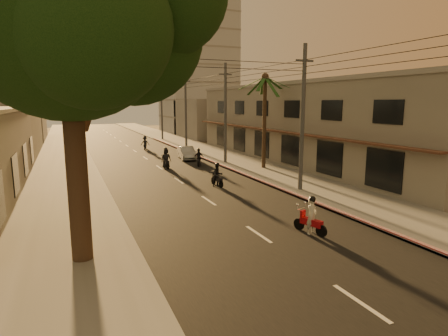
% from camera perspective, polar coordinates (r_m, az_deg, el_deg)
% --- Properties ---
extents(ground, '(160.00, 160.00, 0.00)m').
position_cam_1_polar(ground, '(14.60, 9.09, -12.46)').
color(ground, '#383023').
rests_on(ground, ground).
extents(road, '(10.00, 140.00, 0.02)m').
position_cam_1_polar(road, '(32.68, -9.83, 0.07)').
color(road, black).
rests_on(road, ground).
extents(sidewalk_right, '(5.00, 140.00, 0.12)m').
position_cam_1_polar(sidewalk_right, '(35.11, 2.16, 0.98)').
color(sidewalk_right, slate).
rests_on(sidewalk_right, ground).
extents(sidewalk_left, '(5.00, 140.00, 0.12)m').
position_cam_1_polar(sidewalk_left, '(31.85, -23.08, -0.75)').
color(sidewalk_left, slate).
rests_on(sidewalk_left, ground).
extents(curb_stripe, '(0.20, 60.00, 0.20)m').
position_cam_1_polar(curb_stripe, '(29.64, 2.07, -0.62)').
color(curb_stripe, '#B21317').
rests_on(curb_stripe, ground).
extents(shophouse_row, '(8.80, 34.20, 7.30)m').
position_cam_1_polar(shophouse_row, '(36.30, 12.89, 6.73)').
color(shophouse_row, gray).
rests_on(shophouse_row, ground).
extents(distant_tower, '(12.10, 12.10, 28.00)m').
position_cam_1_polar(distant_tower, '(71.78, -4.13, 16.70)').
color(distant_tower, '#B7B5B2').
rests_on(distant_tower, ground).
extents(broadleaf_tree, '(9.60, 8.70, 12.10)m').
position_cam_1_polar(broadleaf_tree, '(13.85, -21.26, 21.57)').
color(broadleaf_tree, black).
rests_on(broadleaf_tree, ground).
extents(palm_tree, '(5.00, 5.00, 8.20)m').
position_cam_1_polar(palm_tree, '(31.39, 6.28, 12.85)').
color(palm_tree, black).
rests_on(palm_tree, ground).
extents(utility_poles, '(1.20, 48.26, 9.00)m').
position_cam_1_polar(utility_poles, '(34.16, 0.21, 11.63)').
color(utility_poles, '#38383A').
rests_on(utility_poles, ground).
extents(filler_right, '(8.00, 14.00, 6.00)m').
position_cam_1_polar(filler_right, '(60.31, -2.39, 7.54)').
color(filler_right, gray).
rests_on(filler_right, ground).
extents(filler_left_far, '(8.00, 14.00, 7.00)m').
position_cam_1_polar(filler_left_far, '(63.76, -29.32, 6.87)').
color(filler_left_far, gray).
rests_on(filler_left_far, ground).
extents(scooter_red, '(0.87, 1.65, 1.67)m').
position_cam_1_polar(scooter_red, '(16.42, 13.16, -7.28)').
color(scooter_red, black).
rests_on(scooter_red, ground).
extents(scooter_mid_a, '(0.84, 1.63, 1.60)m').
position_cam_1_polar(scooter_mid_a, '(24.96, -1.00, -1.16)').
color(scooter_mid_a, black).
rests_on(scooter_mid_a, ground).
extents(scooter_mid_b, '(1.11, 1.54, 1.58)m').
position_cam_1_polar(scooter_mid_b, '(32.95, -3.88, 1.53)').
color(scooter_mid_b, black).
rests_on(scooter_mid_b, ground).
extents(scooter_far_a, '(0.85, 1.83, 1.79)m').
position_cam_1_polar(scooter_far_a, '(32.09, -8.82, 1.36)').
color(scooter_far_a, black).
rests_on(scooter_far_a, ground).
extents(scooter_far_b, '(1.34, 1.62, 1.64)m').
position_cam_1_polar(scooter_far_b, '(45.53, -11.94, 3.72)').
color(scooter_far_b, black).
rests_on(scooter_far_b, ground).
extents(parked_car, '(2.32, 4.17, 1.26)m').
position_cam_1_polar(parked_car, '(37.00, -5.72, 2.29)').
color(parked_car, '#929499').
rests_on(parked_car, ground).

